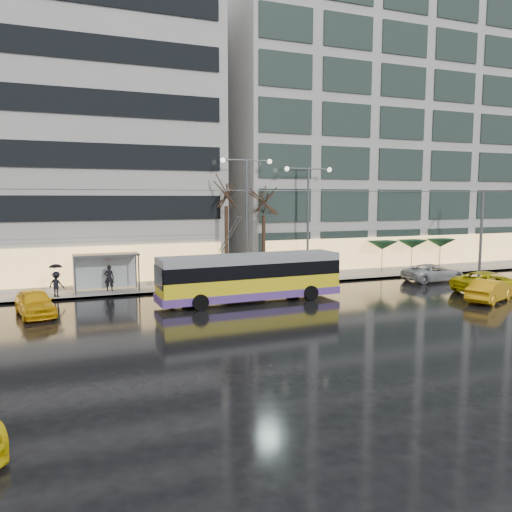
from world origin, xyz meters
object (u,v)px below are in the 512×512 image
trolleybus (250,279)px  street_lamp_near (247,203)px  taxi_a (35,302)px  bus_shelter (100,264)px

trolleybus → street_lamp_near: bearing=72.1°
taxi_a → trolleybus: bearing=-15.1°
street_lamp_near → taxi_a: street_lamp_near is taller
street_lamp_near → taxi_a: bearing=-158.9°
bus_shelter → street_lamp_near: size_ratio=0.47×
trolleybus → bus_shelter: trolleybus is taller
street_lamp_near → bus_shelter: bearing=-179.4°
trolleybus → taxi_a: (-12.14, 0.71, -0.70)m
bus_shelter → taxi_a: (-3.76, -5.34, -1.24)m
trolleybus → taxi_a: trolleybus is taller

